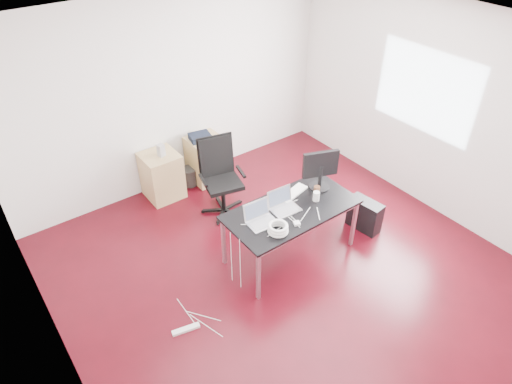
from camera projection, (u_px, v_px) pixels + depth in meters
room_shell at (290, 173)px, 4.78m from camera, size 5.00×5.00×5.00m
desk at (291, 212)px, 5.41m from camera, size 1.60×0.80×0.73m
office_chair at (220, 173)px, 6.20m from camera, size 0.57×0.60×1.08m
filing_cabinet_left at (162, 176)px, 6.61m from camera, size 0.50×0.50×0.70m
filing_cabinet_right at (206, 159)px, 6.97m from camera, size 0.50×0.50×0.70m
pc_tower at (365, 215)px, 6.09m from camera, size 0.25×0.47×0.44m
wastebasket at (190, 176)px, 6.96m from camera, size 0.29×0.29×0.28m
power_strip at (186, 329)px, 4.86m from camera, size 0.31×0.12×0.04m
laptop_left at (260, 218)px, 5.15m from camera, size 0.35×0.28×0.23m
laptop_right at (283, 205)px, 5.35m from camera, size 0.35×0.27×0.23m
monitor at (320, 168)px, 5.56m from camera, size 0.44×0.26×0.51m
keyboard at (293, 193)px, 5.60m from camera, size 0.46×0.24×0.02m
cup_white at (316, 196)px, 5.47m from camera, size 0.10×0.10×0.12m
cup_brown at (317, 190)px, 5.59m from camera, size 0.08×0.08×0.10m
cable_coil at (278, 228)px, 5.01m from camera, size 0.24×0.24×0.11m
power_adapter at (297, 223)px, 5.14m from camera, size 0.09×0.09×0.03m
speaker at (161, 150)px, 6.33m from camera, size 0.11×0.10×0.18m
navy_garment at (200, 137)px, 6.72m from camera, size 0.34×0.29×0.09m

